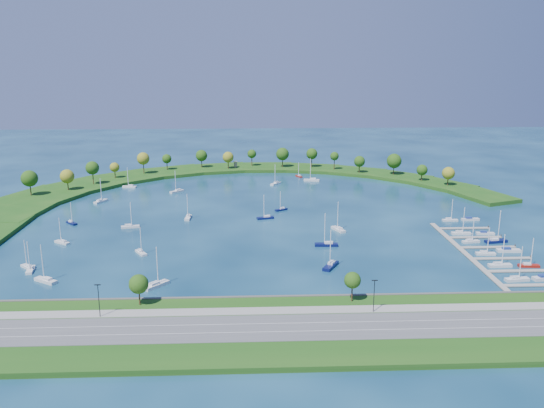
{
  "coord_description": "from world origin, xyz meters",
  "views": [
    {
      "loc": [
        -6.46,
        -268.8,
        74.62
      ],
      "look_at": [
        5.0,
        5.0,
        4.0
      ],
      "focal_mm": 37.62,
      "sensor_mm": 36.0,
      "label": 1
    }
  ],
  "objects_px": {
    "docked_boat_4": "(485,253)",
    "moored_boat_7": "(46,280)",
    "docked_boat_0": "(517,278)",
    "moored_boat_13": "(299,176)",
    "moored_boat_16": "(72,222)",
    "docked_boat_6": "(471,241)",
    "moored_boat_14": "(156,284)",
    "moored_boat_19": "(265,217)",
    "moored_boat_18": "(30,269)",
    "moored_boat_9": "(276,183)",
    "moored_boat_2": "(331,265)",
    "moored_boat_3": "(130,226)",
    "dock_system": "(483,253)",
    "docked_boat_10": "(450,219)",
    "docked_boat_3": "(529,265)",
    "harbor_tower": "(236,164)",
    "docked_boat_8": "(461,233)",
    "moored_boat_17": "(177,191)",
    "docked_boat_11": "(470,219)",
    "moored_boat_12": "(327,244)",
    "moored_boat_8": "(281,209)",
    "docked_boat_5": "(508,250)",
    "moored_boat_4": "(188,217)",
    "moored_boat_11": "(338,229)",
    "moored_boat_5": "(141,252)",
    "moored_boat_15": "(130,186)",
    "moored_boat_10": "(312,180)",
    "moored_boat_1": "(28,266)",
    "docked_boat_9": "(485,233)",
    "docked_boat_2": "(500,264)"
  },
  "relations": [
    {
      "from": "dock_system",
      "to": "moored_boat_7",
      "type": "xyz_separation_m",
      "value": [
        -161.59,
        -22.56,
        0.6
      ]
    },
    {
      "from": "docked_boat_4",
      "to": "moored_boat_7",
      "type": "bearing_deg",
      "value": -168.05
    },
    {
      "from": "moored_boat_18",
      "to": "docked_boat_10",
      "type": "height_order",
      "value": "moored_boat_18"
    },
    {
      "from": "moored_boat_14",
      "to": "docked_boat_11",
      "type": "height_order",
      "value": "moored_boat_14"
    },
    {
      "from": "moored_boat_14",
      "to": "moored_boat_19",
      "type": "height_order",
      "value": "moored_boat_14"
    },
    {
      "from": "moored_boat_18",
      "to": "moored_boat_13",
      "type": "bearing_deg",
      "value": 135.63
    },
    {
      "from": "moored_boat_12",
      "to": "docked_boat_4",
      "type": "height_order",
      "value": "moored_boat_12"
    },
    {
      "from": "moored_boat_12",
      "to": "moored_boat_14",
      "type": "distance_m",
      "value": 74.56
    },
    {
      "from": "moored_boat_9",
      "to": "moored_boat_13",
      "type": "xyz_separation_m",
      "value": [
        16.06,
        21.92,
        -0.08
      ]
    },
    {
      "from": "docked_boat_2",
      "to": "docked_boat_5",
      "type": "relative_size",
      "value": 1.34
    },
    {
      "from": "moored_boat_9",
      "to": "moored_boat_13",
      "type": "relative_size",
      "value": 1.34
    },
    {
      "from": "moored_boat_7",
      "to": "moored_boat_8",
      "type": "bearing_deg",
      "value": -100.8
    },
    {
      "from": "docked_boat_10",
      "to": "docked_boat_3",
      "type": "bearing_deg",
      "value": -83.36
    },
    {
      "from": "moored_boat_13",
      "to": "docked_boat_3",
      "type": "bearing_deg",
      "value": 178.14
    },
    {
      "from": "moored_boat_10",
      "to": "moored_boat_17",
      "type": "xyz_separation_m",
      "value": [
        -80.28,
        -27.18,
        -0.05
      ]
    },
    {
      "from": "moored_boat_15",
      "to": "moored_boat_18",
      "type": "bearing_deg",
      "value": 99.37
    },
    {
      "from": "moored_boat_15",
      "to": "moored_boat_17",
      "type": "height_order",
      "value": "moored_boat_17"
    },
    {
      "from": "moored_boat_2",
      "to": "docked_boat_10",
      "type": "distance_m",
      "value": 87.01
    },
    {
      "from": "moored_boat_10",
      "to": "moored_boat_13",
      "type": "height_order",
      "value": "moored_boat_10"
    },
    {
      "from": "moored_boat_17",
      "to": "docked_boat_10",
      "type": "distance_m",
      "value": 150.18
    },
    {
      "from": "moored_boat_16",
      "to": "docked_boat_6",
      "type": "distance_m",
      "value": 177.51
    },
    {
      "from": "moored_boat_10",
      "to": "moored_boat_18",
      "type": "distance_m",
      "value": 190.59
    },
    {
      "from": "moored_boat_17",
      "to": "moored_boat_19",
      "type": "bearing_deg",
      "value": 85.25
    },
    {
      "from": "moored_boat_2",
      "to": "moored_boat_17",
      "type": "bearing_deg",
      "value": -121.0
    },
    {
      "from": "docked_boat_3",
      "to": "moored_boat_12",
      "type": "bearing_deg",
      "value": 163.82
    },
    {
      "from": "moored_boat_3",
      "to": "moored_boat_14",
      "type": "relative_size",
      "value": 0.86
    },
    {
      "from": "moored_boat_1",
      "to": "moored_boat_13",
      "type": "distance_m",
      "value": 196.04
    },
    {
      "from": "moored_boat_15",
      "to": "moored_boat_19",
      "type": "relative_size",
      "value": 1.02
    },
    {
      "from": "moored_boat_5",
      "to": "docked_boat_10",
      "type": "distance_m",
      "value": 142.75
    },
    {
      "from": "docked_boat_4",
      "to": "docked_boat_11",
      "type": "bearing_deg",
      "value": 80.0
    },
    {
      "from": "moored_boat_2",
      "to": "moored_boat_11",
      "type": "xyz_separation_m",
      "value": [
        9.85,
        45.27,
        -0.05
      ]
    },
    {
      "from": "dock_system",
      "to": "moored_boat_1",
      "type": "xyz_separation_m",
      "value": [
        -172.65,
        -9.03,
        0.52
      ]
    },
    {
      "from": "docked_boat_0",
      "to": "moored_boat_13",
      "type": "bearing_deg",
      "value": 102.09
    },
    {
      "from": "harbor_tower",
      "to": "docked_boat_8",
      "type": "distance_m",
      "value": 181.38
    },
    {
      "from": "moored_boat_2",
      "to": "moored_boat_3",
      "type": "height_order",
      "value": "moored_boat_2"
    },
    {
      "from": "moored_boat_4",
      "to": "moored_boat_11",
      "type": "relative_size",
      "value": 0.95
    },
    {
      "from": "moored_boat_11",
      "to": "docked_boat_11",
      "type": "height_order",
      "value": "moored_boat_11"
    },
    {
      "from": "moored_boat_5",
      "to": "moored_boat_8",
      "type": "distance_m",
      "value": 86.18
    },
    {
      "from": "moored_boat_19",
      "to": "moored_boat_18",
      "type": "bearing_deg",
      "value": 21.62
    },
    {
      "from": "moored_boat_8",
      "to": "docked_boat_11",
      "type": "xyz_separation_m",
      "value": [
        88.12,
        -21.9,
        -0.23
      ]
    },
    {
      "from": "moored_boat_2",
      "to": "docked_boat_10",
      "type": "relative_size",
      "value": 1.37
    },
    {
      "from": "harbor_tower",
      "to": "moored_boat_17",
      "type": "relative_size",
      "value": 0.32
    },
    {
      "from": "moored_boat_8",
      "to": "docked_boat_5",
      "type": "distance_m",
      "value": 109.01
    },
    {
      "from": "moored_boat_9",
      "to": "docked_boat_3",
      "type": "height_order",
      "value": "moored_boat_9"
    },
    {
      "from": "moored_boat_2",
      "to": "moored_boat_10",
      "type": "xyz_separation_m",
      "value": [
        9.5,
        150.31,
        -0.01
      ]
    },
    {
      "from": "dock_system",
      "to": "docked_boat_4",
      "type": "distance_m",
      "value": 1.46
    },
    {
      "from": "docked_boat_4",
      "to": "docked_boat_9",
      "type": "bearing_deg",
      "value": 72.46
    },
    {
      "from": "moored_boat_2",
      "to": "moored_boat_7",
      "type": "relative_size",
      "value": 1.08
    },
    {
      "from": "moored_boat_12",
      "to": "moored_boat_19",
      "type": "height_order",
      "value": "moored_boat_12"
    },
    {
      "from": "moored_boat_9",
      "to": "docked_boat_9",
      "type": "distance_m",
      "value": 135.42
    }
  ]
}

